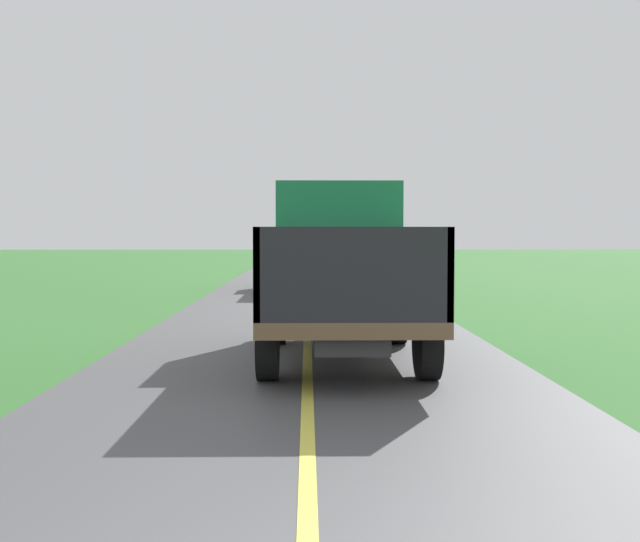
% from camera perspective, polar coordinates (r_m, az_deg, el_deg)
% --- Properties ---
extents(banana_truck_near, '(2.38, 5.82, 2.80)m').
position_cam_1_polar(banana_truck_near, '(12.46, 1.51, 0.26)').
color(banana_truck_near, '#2D2D30').
rests_on(banana_truck_near, road_surface).
extents(banana_truck_far, '(2.38, 5.81, 2.80)m').
position_cam_1_polar(banana_truck_far, '(27.45, -0.32, 1.59)').
color(banana_truck_far, '#2D2D30').
rests_on(banana_truck_far, road_surface).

